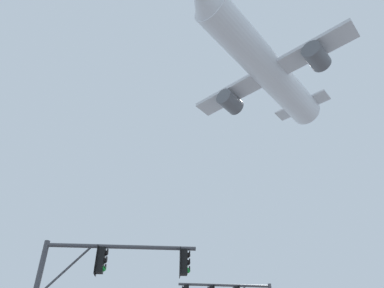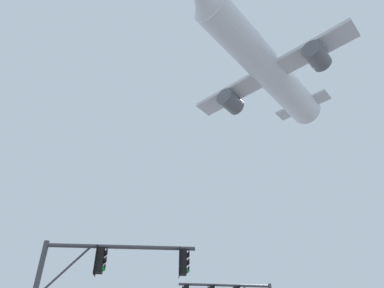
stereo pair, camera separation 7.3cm
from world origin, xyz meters
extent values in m
cylinder|color=#4C4C51|center=(-2.86, 8.41, 5.64)|extent=(5.55, 0.48, 0.15)
cylinder|color=#4C4C51|center=(-4.79, 8.29, 4.70)|extent=(1.73, 0.18, 1.93)
cube|color=black|center=(-0.53, 8.55, 5.11)|extent=(0.28, 0.33, 0.90)
cylinder|color=black|center=(-0.53, 8.55, 5.62)|extent=(0.05, 0.05, 0.12)
cube|color=black|center=(-0.67, 8.54, 5.11)|extent=(0.05, 0.46, 1.04)
sphere|color=black|center=(-0.38, 8.55, 5.38)|extent=(0.20, 0.20, 0.20)
cylinder|color=black|center=(-0.32, 8.56, 5.44)|extent=(0.05, 0.21, 0.21)
sphere|color=black|center=(-0.38, 8.55, 5.10)|extent=(0.20, 0.20, 0.20)
cylinder|color=black|center=(-0.32, 8.56, 5.16)|extent=(0.05, 0.21, 0.21)
sphere|color=green|center=(-0.38, 8.55, 4.82)|extent=(0.20, 0.20, 0.20)
cylinder|color=black|center=(-0.32, 8.56, 4.88)|extent=(0.05, 0.21, 0.21)
cube|color=black|center=(-3.58, 8.36, 5.11)|extent=(0.28, 0.33, 0.90)
cylinder|color=black|center=(-3.58, 8.36, 5.62)|extent=(0.05, 0.05, 0.12)
cube|color=black|center=(-3.72, 8.36, 5.11)|extent=(0.05, 0.46, 1.04)
sphere|color=black|center=(-3.43, 8.37, 5.38)|extent=(0.20, 0.20, 0.20)
cylinder|color=black|center=(-3.37, 8.38, 5.44)|extent=(0.05, 0.21, 0.21)
sphere|color=black|center=(-3.43, 8.37, 5.10)|extent=(0.20, 0.20, 0.20)
cylinder|color=black|center=(-3.37, 8.38, 5.16)|extent=(0.05, 0.21, 0.21)
sphere|color=green|center=(-3.43, 8.37, 4.82)|extent=(0.20, 0.20, 0.20)
cylinder|color=black|center=(-3.37, 8.38, 4.88)|extent=(0.05, 0.21, 0.21)
cylinder|color=#4C4C51|center=(1.88, 17.36, 6.35)|extent=(5.49, 0.65, 0.15)
cylinder|color=black|center=(-0.42, 17.15, 6.34)|extent=(0.05, 0.05, 0.12)
cylinder|color=black|center=(-0.63, 17.13, 6.16)|extent=(0.06, 0.21, 0.21)
cylinder|color=black|center=(1.09, 17.29, 6.34)|extent=(0.05, 0.05, 0.12)
cylinder|color=black|center=(0.88, 17.27, 6.16)|extent=(0.06, 0.21, 0.21)
cylinder|color=black|center=(2.59, 17.42, 6.34)|extent=(0.05, 0.05, 0.12)
cylinder|color=white|center=(9.60, 27.32, 35.47)|extent=(18.68, 20.38, 4.18)
cone|color=white|center=(18.16, 37.01, 35.47)|extent=(4.39, 4.31, 3.55)
cube|color=silver|center=(10.04, 27.81, 34.84)|extent=(18.54, 16.84, 0.47)
cylinder|color=#595B60|center=(14.69, 23.69, 33.59)|extent=(3.83, 3.90, 2.35)
cylinder|color=#595B60|center=(5.38, 31.92, 33.59)|extent=(3.83, 3.90, 2.35)
cube|color=#B21E1E|center=(16.34, 34.95, 37.82)|extent=(2.65, 2.95, 4.96)
cube|color=silver|center=(16.51, 35.15, 35.86)|extent=(7.43, 6.94, 0.26)
camera|label=1|loc=(-0.48, -4.92, 1.17)|focal=33.61mm
camera|label=2|loc=(-0.40, -4.93, 1.17)|focal=33.61mm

